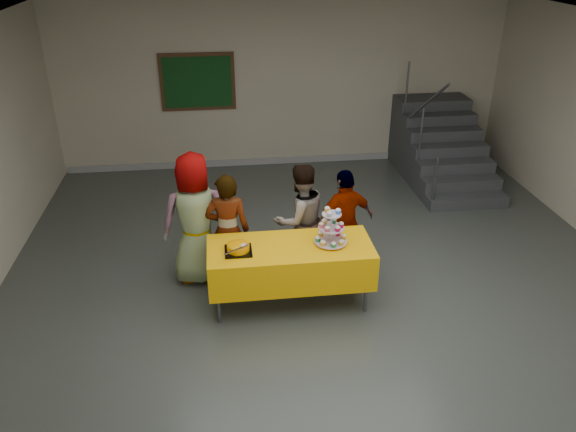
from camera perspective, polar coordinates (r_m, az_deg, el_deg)
The scene contains 10 objects.
room_shell at distance 5.41m, azimuth 5.67°, elevation 7.12°, with size 10.00×10.04×3.02m.
bake_table at distance 6.47m, azimuth 0.22°, elevation -4.70°, with size 1.88×0.78×0.77m.
cupcake_stand at distance 6.36m, azimuth 4.40°, elevation -1.49°, with size 0.38×0.38×0.44m.
bear_cake at distance 6.25m, azimuth -5.08°, elevation -3.16°, with size 0.32×0.36×0.12m.
schoolchild_a at distance 6.88m, azimuth -9.35°, elevation -0.33°, with size 0.82×0.53×1.68m, color slate.
schoolchild_b at distance 6.79m, azimuth -6.15°, elevation -1.52°, with size 0.54×0.35×1.47m, color slate.
schoolchild_c at distance 7.02m, azimuth 1.24°, elevation -0.35°, with size 0.71×0.56×1.47m, color slate.
schoolchild_d at distance 7.07m, azimuth 5.77°, elevation -0.60°, with size 0.82×0.34×1.39m, color slate.
staircase at distance 10.45m, azimuth 15.04°, elevation 6.67°, with size 1.30×2.40×2.04m.
noticeboard at distance 10.19m, azimuth -9.17°, elevation 13.29°, with size 1.30×0.05×1.00m.
Camera 1 is at (-1.16, -4.94, 3.96)m, focal length 35.00 mm.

